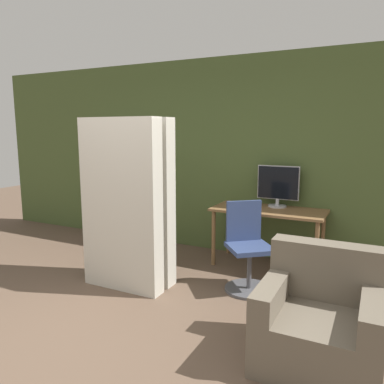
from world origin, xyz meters
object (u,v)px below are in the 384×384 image
(mattress_far, at_px, (136,201))
(mattress_near, at_px, (121,205))
(office_chair, at_px, (248,254))
(bookshelf, at_px, (109,186))
(armchair, at_px, (320,320))
(monitor, at_px, (278,185))

(mattress_far, bearing_deg, mattress_near, -90.00)
(office_chair, bearing_deg, bookshelf, 159.49)
(bookshelf, xyz_separation_m, mattress_far, (1.47, -1.33, 0.11))
(mattress_far, bearing_deg, armchair, -17.78)
(monitor, relative_size, armchair, 0.63)
(office_chair, height_order, mattress_far, mattress_far)
(office_chair, distance_m, mattress_far, 1.37)
(monitor, relative_size, mattress_near, 0.29)
(monitor, bearing_deg, office_chair, -94.04)
(office_chair, xyz_separation_m, mattress_near, (-1.22, -0.59, 0.53))
(mattress_near, relative_size, mattress_far, 1.00)
(office_chair, bearing_deg, mattress_far, -165.23)
(office_chair, height_order, bookshelf, bookshelf)
(office_chair, distance_m, bookshelf, 2.91)
(monitor, bearing_deg, mattress_near, -129.65)
(armchair, bearing_deg, mattress_near, 169.01)
(bookshelf, bearing_deg, armchair, -29.25)
(bookshelf, distance_m, mattress_far, 1.99)
(monitor, height_order, bookshelf, bookshelf)
(bookshelf, relative_size, mattress_near, 0.87)
(bookshelf, distance_m, mattress_near, 2.18)
(monitor, bearing_deg, mattress_far, -135.00)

